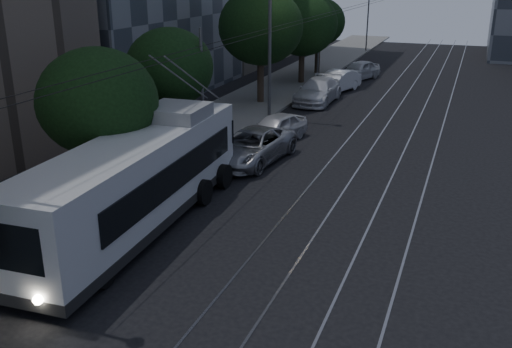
{
  "coord_description": "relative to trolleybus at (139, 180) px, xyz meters",
  "views": [
    {
      "loc": [
        6.05,
        -12.81,
        8.32
      ],
      "look_at": [
        -0.41,
        4.01,
        1.88
      ],
      "focal_mm": 40.0,
      "sensor_mm": 36.0,
      "label": 1
    }
  ],
  "objects": [
    {
      "name": "car_white_b",
      "position": [
        0.55,
        21.06,
        -0.88
      ],
      "size": [
        2.34,
        5.51,
        1.59
      ],
      "primitive_type": "imported",
      "rotation": [
        0.0,
        0.0,
        -0.02
      ],
      "color": "silver",
      "rests_on": "ground"
    },
    {
      "name": "car_white_c",
      "position": [
        0.86,
        25.05,
        -0.92
      ],
      "size": [
        2.9,
        4.85,
        1.51
      ],
      "primitive_type": "imported",
      "rotation": [
        0.0,
        0.0,
        -0.3
      ],
      "color": "white",
      "rests_on": "ground"
    },
    {
      "name": "tree_2",
      "position": [
        -2.9,
        7.55,
        2.46
      ],
      "size": [
        4.0,
        4.0,
        5.96
      ],
      "color": "#30241A",
      "rests_on": "ground"
    },
    {
      "name": "tree_3",
      "position": [
        -2.9,
        19.39,
        3.29
      ],
      "size": [
        5.4,
        5.4,
        7.41
      ],
      "color": "#30241A",
      "rests_on": "ground"
    },
    {
      "name": "car_white_d",
      "position": [
        1.4,
        30.58,
        -0.92
      ],
      "size": [
        3.17,
        4.77,
        1.51
      ],
      "primitive_type": "imported",
      "rotation": [
        0.0,
        0.0,
        -0.34
      ],
      "color": "silver",
      "rests_on": "ground"
    },
    {
      "name": "tree_4",
      "position": [
        -2.4,
        27.04,
        2.85
      ],
      "size": [
        5.27,
        5.27,
        6.91
      ],
      "color": "#30241A",
      "rests_on": "ground"
    },
    {
      "name": "streetlamp_far",
      "position": [
        -0.7,
        16.08,
        3.66
      ],
      "size": [
        2.15,
        0.44,
        8.73
      ],
      "color": "#59595C",
      "rests_on": "ground"
    },
    {
      "name": "pickup_silver",
      "position": [
        1.02,
        7.81,
        -0.93
      ],
      "size": [
        3.09,
        5.64,
        1.5
      ],
      "primitive_type": "imported",
      "rotation": [
        0.0,
        0.0,
        -0.12
      ],
      "color": "#9B9CA2",
      "rests_on": "ground"
    },
    {
      "name": "tram_rails",
      "position": [
        6.6,
        17.39,
        -1.67
      ],
      "size": [
        4.52,
        90.0,
        0.02
      ],
      "color": "gray",
      "rests_on": "ground"
    },
    {
      "name": "car_white_a",
      "position": [
        0.93,
        11.39,
        -0.97
      ],
      "size": [
        2.74,
        4.46,
        1.42
      ],
      "primitive_type": "imported",
      "rotation": [
        0.0,
        0.0,
        -0.27
      ],
      "color": "#B6B5BA",
      "rests_on": "ground"
    },
    {
      "name": "sidewalk",
      "position": [
        -3.4,
        17.39,
        -1.6
      ],
      "size": [
        5.0,
        90.0,
        0.15
      ],
      "primitive_type": "cube",
      "color": "slate",
      "rests_on": "ground"
    },
    {
      "name": "tree_1",
      "position": [
        -2.4,
        1.36,
        2.19
      ],
      "size": [
        4.34,
        4.34,
        5.83
      ],
      "color": "#30241A",
      "rests_on": "ground"
    },
    {
      "name": "trolleybus",
      "position": [
        0.0,
        0.0,
        0.0
      ],
      "size": [
        3.13,
        12.22,
        5.63
      ],
      "rotation": [
        0.0,
        0.0,
        0.05
      ],
      "color": "silver",
      "rests_on": "ground"
    },
    {
      "name": "tree_5",
      "position": [
        -2.4,
        31.69,
        2.64
      ],
      "size": [
        4.35,
        4.35,
        6.29
      ],
      "color": "#30241A",
      "rests_on": "ground"
    },
    {
      "name": "overhead_wires",
      "position": [
        -0.87,
        17.39,
        1.8
      ],
      "size": [
        2.23,
        90.0,
        6.0
      ],
      "color": "black",
      "rests_on": "ground"
    },
    {
      "name": "ground",
      "position": [
        4.1,
        -2.61,
        -1.67
      ],
      "size": [
        120.0,
        120.0,
        0.0
      ],
      "primitive_type": "plane",
      "color": "black",
      "rests_on": "ground"
    }
  ]
}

